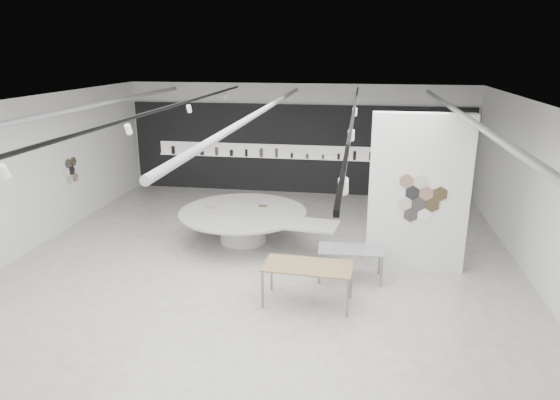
% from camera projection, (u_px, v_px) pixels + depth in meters
% --- Properties ---
extents(room, '(12.02, 14.02, 3.82)m').
position_uv_depth(room, '(253.00, 186.00, 10.75)').
color(room, beige).
rests_on(room, ground).
extents(back_wall_display, '(11.80, 0.27, 3.10)m').
position_uv_depth(back_wall_display, '(295.00, 149.00, 17.45)').
color(back_wall_display, black).
rests_on(back_wall_display, ground).
extents(partition_column, '(2.20, 0.38, 3.60)m').
position_uv_depth(partition_column, '(418.00, 193.00, 11.22)').
color(partition_column, white).
rests_on(partition_column, ground).
extents(display_island, '(4.47, 3.78, 0.86)m').
position_uv_depth(display_island, '(245.00, 222.00, 13.11)').
color(display_island, white).
rests_on(display_island, ground).
extents(sample_table_wood, '(1.79, 0.96, 0.82)m').
position_uv_depth(sample_table_wood, '(308.00, 268.00, 9.85)').
color(sample_table_wood, '#92774B').
rests_on(sample_table_wood, ground).
extents(sample_table_stone, '(1.43, 0.76, 0.72)m').
position_uv_depth(sample_table_stone, '(351.00, 251.00, 10.94)').
color(sample_table_stone, gray).
rests_on(sample_table_stone, ground).
extents(kitchen_counter, '(1.54, 0.77, 1.16)m').
position_uv_depth(kitchen_counter, '(392.00, 188.00, 16.85)').
color(kitchen_counter, white).
rests_on(kitchen_counter, ground).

